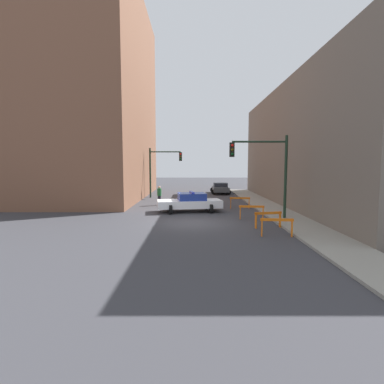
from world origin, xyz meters
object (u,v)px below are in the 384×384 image
at_px(traffic_light_near, 268,164).
at_px(barrier_back, 252,210).
at_px(police_car, 191,202).
at_px(barrier_corner, 241,201).
at_px(barrier_front, 278,224).
at_px(traffic_light_far, 161,165).
at_px(pedestrian_crossing, 160,195).
at_px(parked_car_near, 221,188).
at_px(barrier_mid, 269,217).

height_order(traffic_light_near, barrier_back, traffic_light_near).
xyz_separation_m(police_car, barrier_back, (3.96, -3.04, -0.11)).
height_order(police_car, barrier_corner, police_car).
height_order(police_car, barrier_front, police_car).
height_order(traffic_light_far, pedestrian_crossing, traffic_light_far).
bearing_deg(traffic_light_near, parked_car_near, 94.55).
distance_m(barrier_front, barrier_corner, 9.25).
height_order(barrier_back, barrier_corner, same).
bearing_deg(barrier_front, pedestrian_crossing, 121.95).
xyz_separation_m(traffic_light_near, pedestrian_crossing, (-7.54, 6.67, -2.67)).
height_order(parked_car_near, barrier_back, parked_car_near).
distance_m(pedestrian_crossing, barrier_mid, 11.53).
bearing_deg(traffic_light_near, traffic_light_far, 122.39).
xyz_separation_m(traffic_light_near, barrier_mid, (-0.51, -2.47, -2.91)).
distance_m(parked_car_near, barrier_front, 21.35).
distance_m(barrier_front, barrier_back, 4.56).
bearing_deg(parked_car_near, traffic_light_near, -85.09).
relative_size(police_car, barrier_mid, 3.12).
relative_size(traffic_light_near, traffic_light_far, 1.00).
bearing_deg(parked_car_near, pedestrian_crossing, -120.92).
relative_size(traffic_light_far, barrier_front, 3.25).
bearing_deg(barrier_front, traffic_light_near, 82.54).
bearing_deg(barrier_front, parked_car_near, 92.03).
bearing_deg(barrier_back, traffic_light_near, -4.54).
distance_m(traffic_light_far, barrier_corner, 10.99).
distance_m(police_car, barrier_mid, 7.09).
height_order(traffic_light_near, barrier_corner, traffic_light_near).
distance_m(traffic_light_far, barrier_front, 18.89).
bearing_deg(pedestrian_crossing, barrier_front, 143.46).
xyz_separation_m(police_car, barrier_corner, (3.96, 1.66, -0.11)).
relative_size(traffic_light_far, barrier_back, 3.26).
bearing_deg(barrier_front, barrier_back, 94.18).
bearing_deg(barrier_back, police_car, 142.50).
relative_size(parked_car_near, barrier_back, 2.70).
distance_m(barrier_mid, barrier_corner, 7.25).
xyz_separation_m(barrier_mid, barrier_corner, (-0.41, 7.24, 0.00)).
xyz_separation_m(traffic_light_far, barrier_corner, (7.12, -7.89, -2.78)).
distance_m(parked_car_near, pedestrian_crossing, 11.93).
bearing_deg(barrier_corner, barrier_front, -87.96).
relative_size(traffic_light_near, barrier_back, 3.26).
relative_size(traffic_light_far, parked_car_near, 1.21).
distance_m(traffic_light_far, parked_car_near, 8.35).
bearing_deg(police_car, parked_car_near, -22.94).
bearing_deg(barrier_mid, traffic_light_far, 116.44).
xyz_separation_m(traffic_light_far, parked_car_near, (6.69, 4.20, -2.72)).
xyz_separation_m(barrier_front, barrier_corner, (-0.33, 9.24, 0.00)).
bearing_deg(barrier_back, traffic_light_far, 119.47).
xyz_separation_m(traffic_light_near, barrier_front, (-0.59, -4.48, -2.91)).
relative_size(barrier_front, barrier_back, 1.00).
distance_m(police_car, barrier_front, 8.72).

